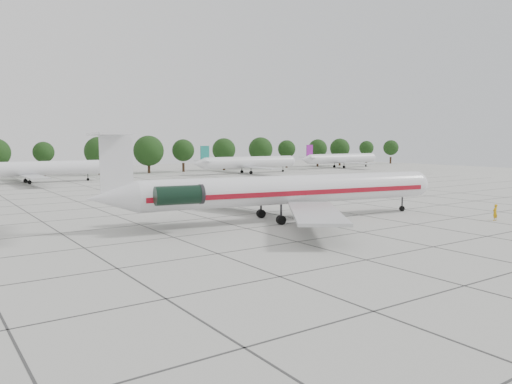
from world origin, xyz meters
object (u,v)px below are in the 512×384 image
Objects in this scene: main_airliner at (276,190)px; bg_airliner_c at (31,169)px; bg_airliner_e at (341,159)px; bg_airliner_d at (249,162)px; ground_crew at (495,212)px.

main_airliner is 1.44× the size of bg_airliner_c.
bg_airliner_c is at bearing -176.44° from bg_airliner_e.
ground_crew is at bearing -104.69° from bg_airliner_d.
ground_crew is 82.97m from bg_airliner_d.
bg_airliner_d is (53.63, -0.00, 0.00)m from bg_airliner_c.
bg_airliner_c and bg_airliner_e have the same top height.
main_airliner is 108.05m from bg_airliner_e.
bg_airliner_e is (60.34, 86.02, 2.00)m from ground_crew.
bg_airliner_c is at bearing 180.00° from bg_airliner_d.
bg_airliner_c is 53.63m from bg_airliner_d.
main_airliner reaches higher than bg_airliner_e.
main_airliner reaches higher than ground_crew.
ground_crew is 0.06× the size of bg_airliner_e.
bg_airliner_c is at bearing 110.95° from main_airliner.
bg_airliner_e is at bearing 8.37° from bg_airliner_d.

